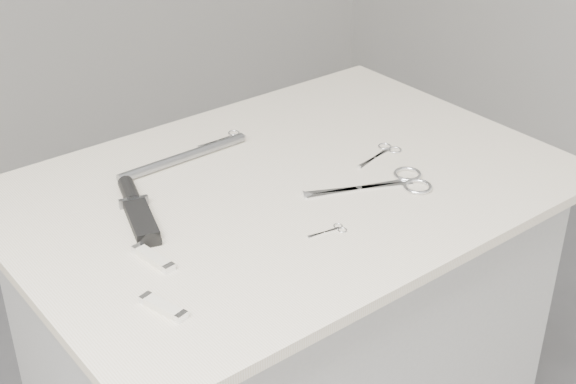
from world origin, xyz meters
TOP-DOWN VIEW (x-y plane):
  - plinth at (0.00, 0.00)m, footprint 0.90×0.60m
  - display_board at (0.00, 0.00)m, footprint 1.00×0.70m
  - large_shears at (0.15, -0.13)m, footprint 0.23×0.14m
  - embroidery_scissors_a at (0.22, -0.02)m, footprint 0.12×0.05m
  - embroidery_scissors_b at (0.02, 0.21)m, footprint 0.10×0.05m
  - tiny_scissors at (-0.04, -0.17)m, footprint 0.07×0.03m
  - sheathed_knife at (-0.26, 0.08)m, footprint 0.09×0.20m
  - pocket_knife_a at (-0.31, -0.07)m, footprint 0.03×0.09m
  - pocket_knife_b at (-0.36, -0.18)m, footprint 0.04×0.08m
  - metal_rail at (-0.10, 0.18)m, footprint 0.27×0.02m

SIDE VIEW (x-z plane):
  - plinth at x=0.00m, z-range 0.00..0.90m
  - display_board at x=0.00m, z-range 0.90..0.92m
  - tiny_scissors at x=-0.04m, z-range 0.92..0.92m
  - embroidery_scissors_b at x=0.02m, z-range 0.92..0.92m
  - embroidery_scissors_a at x=0.22m, z-range 0.92..0.92m
  - large_shears at x=0.15m, z-range 0.92..0.93m
  - pocket_knife_b at x=-0.36m, z-range 0.92..0.93m
  - pocket_knife_a at x=-0.31m, z-range 0.92..0.93m
  - sheathed_knife at x=-0.26m, z-range 0.91..0.94m
  - metal_rail at x=-0.10m, z-range 0.92..0.94m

